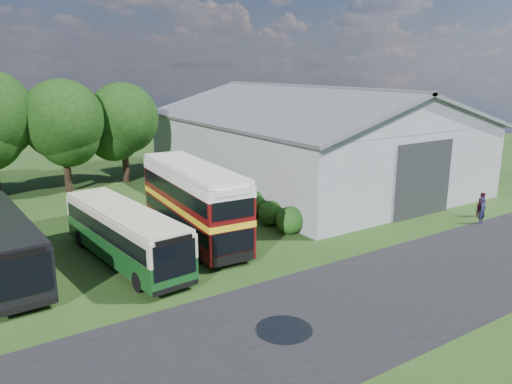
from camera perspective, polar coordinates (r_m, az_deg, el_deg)
ground at (r=22.64m, az=1.70°, el=-11.30°), size 120.00×120.00×0.00m
asphalt_road at (r=22.39m, az=12.70°, el=-11.98°), size 60.00×8.00×0.02m
puddle at (r=19.71m, az=3.19°, el=-15.47°), size 2.20×2.20×0.01m
storage_shed at (r=42.62m, az=5.96°, el=6.63°), size 18.80×24.80×8.15m
tree_right_a at (r=41.63m, az=-21.22°, el=7.68°), size 6.26×6.26×8.83m
tree_right_b at (r=43.74m, az=-14.99°, el=8.10°), size 5.98×5.98×8.45m
shrub_front at (r=30.21m, az=3.88°, el=-4.64°), size 1.70×1.70×1.70m
shrub_mid at (r=31.74m, az=1.69°, el=-3.67°), size 1.60×1.60×1.60m
shrub_back at (r=33.32m, az=-0.28°, el=-2.79°), size 1.80×1.80×1.80m
bus_green_single at (r=26.15m, az=-14.77°, el=-4.65°), size 3.28×10.42×2.83m
bus_maroon_double at (r=28.59m, az=-7.15°, el=-1.25°), size 3.31×10.31×4.36m
bus_dark_single at (r=26.75m, az=-27.22°, el=-5.26°), size 2.90×10.71×2.93m
visitor_a at (r=34.66m, az=24.48°, el=-1.97°), size 0.70×0.54×1.70m
visitor_b at (r=36.29m, az=24.46°, el=-1.34°), size 0.80×0.63×1.62m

